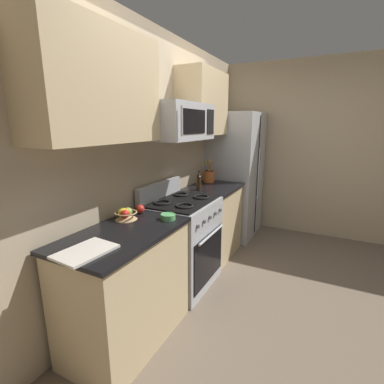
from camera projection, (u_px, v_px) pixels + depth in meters
name	position (u px, v px, depth m)	size (l,w,h in m)	color
ground_plane	(239.00, 298.00, 2.75)	(16.00, 16.00, 0.00)	#6B5B4C
wall_back	(151.00, 161.00, 2.88)	(8.00, 0.10, 2.60)	tan
counter_left	(126.00, 287.00, 2.14)	(1.02, 0.59, 0.91)	tan
range_oven	(182.00, 242.00, 2.92)	(0.76, 0.64, 1.09)	#B2B5BA
counter_right	(212.00, 221.00, 3.62)	(0.82, 0.59, 0.91)	tan
refrigerator	(236.00, 175.00, 4.25)	(0.87, 0.70, 1.84)	#B2B5BA
wall_right	(285.00, 149.00, 4.35)	(0.10, 8.00, 2.60)	tan
microwave	(179.00, 122.00, 2.64)	(0.80, 0.44, 0.34)	#B2B5BA
upper_cabinets_left	(96.00, 86.00, 1.85)	(1.01, 0.34, 0.74)	tan
upper_cabinets_right	(203.00, 103.00, 3.34)	(0.81, 0.34, 0.74)	tan
utensil_crock	(209.00, 176.00, 3.78)	(0.15, 0.15, 0.31)	#D1662D
fruit_basket	(126.00, 214.00, 2.29)	(0.19, 0.19, 0.10)	tan
apple_loose	(140.00, 209.00, 2.45)	(0.08, 0.08, 0.08)	red
cutting_board	(85.00, 252.00, 1.70)	(0.34, 0.24, 0.02)	silver
bottle_soy	(199.00, 181.00, 3.30)	(0.06, 0.06, 0.23)	#382314
prep_bowl	(168.00, 216.00, 2.29)	(0.12, 0.12, 0.05)	#59AD66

